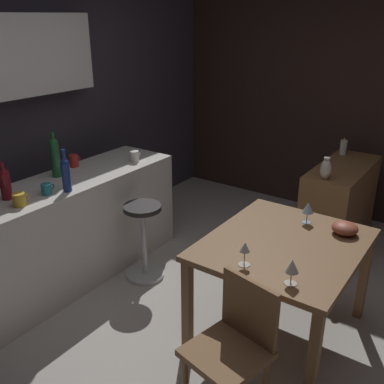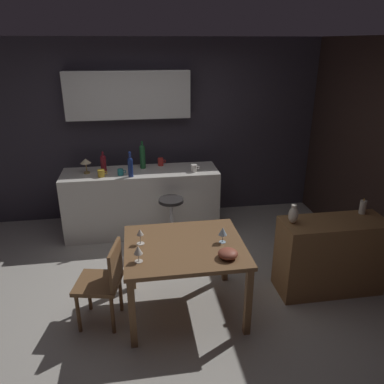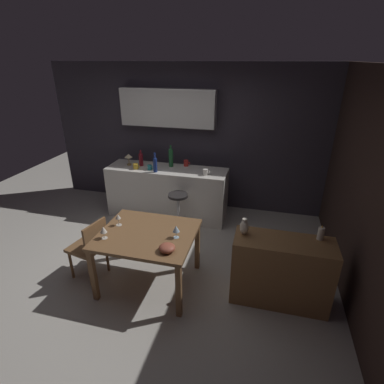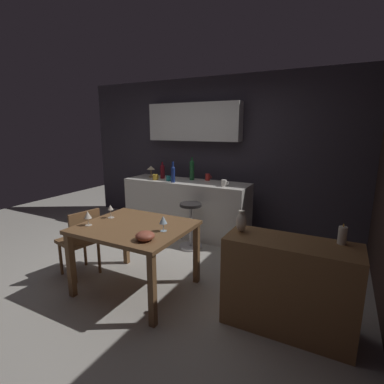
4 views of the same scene
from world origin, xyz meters
The scene contains 22 objects.
ground_plane centered at (0.00, 0.00, 0.00)m, with size 9.00×9.00×0.00m, color #B7B2A8.
wall_kitchen_back centered at (-0.06, 2.08, 1.41)m, with size 5.20×0.33×2.60m.
wall_side_right centered at (2.55, 0.30, 1.30)m, with size 0.10×4.40×2.60m, color #33231E.
dining_table centered at (0.16, -0.34, 0.65)m, with size 1.13×0.97×0.74m.
kitchen_counter centered at (-0.19, 1.45, 0.45)m, with size 2.10×0.60×0.90m, color silver.
sideboard_cabinet centered at (1.74, -0.24, 0.41)m, with size 1.10×0.44×0.82m, color olive.
chair_near_window centered at (-0.60, -0.40, 0.46)m, with size 0.47×0.47×0.83m.
bar_stool centered at (0.16, 0.93, 0.36)m, with size 0.34×0.34×0.68m.
wine_glass_left centered at (-0.27, -0.57, 0.85)m, with size 0.08×0.08×0.16m.
wine_glass_right centered at (0.53, -0.35, 0.86)m, with size 0.08×0.08×0.16m.
wine_glass_center centered at (-0.25, -0.25, 0.85)m, with size 0.07×0.07×0.15m.
fruit_bowl centered at (0.51, -0.63, 0.78)m, with size 0.18×0.18×0.09m, color #9E4C38.
wine_bottle_green centered at (-0.15, 1.58, 1.08)m, with size 0.08×0.08×0.38m.
wine_bottle_cobalt centered at (-0.32, 1.25, 1.05)m, with size 0.07×0.07×0.33m.
wine_bottle_ruby centered at (-0.68, 1.49, 1.03)m, with size 0.08×0.08×0.28m.
cup_mustard centered at (-0.70, 1.31, 0.95)m, with size 0.12×0.09×0.09m.
cup_white centered at (0.52, 1.32, 0.95)m, with size 0.12×0.08×0.10m.
cup_red centered at (0.10, 1.66, 0.95)m, with size 0.11×0.08×0.11m.
cup_teal centered at (-0.45, 1.33, 0.94)m, with size 0.11×0.08×0.08m.
counter_lamp centered at (-0.90, 1.47, 1.06)m, with size 0.14×0.14×0.20m.
pillar_candle_tall centered at (2.11, -0.10, 0.89)m, with size 0.07×0.07×0.17m.
vase_ceramic_ivory centered at (1.29, -0.21, 0.91)m, with size 0.10×0.10×0.20m.
Camera 3 is at (1.43, -3.15, 2.65)m, focal length 27.89 mm.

